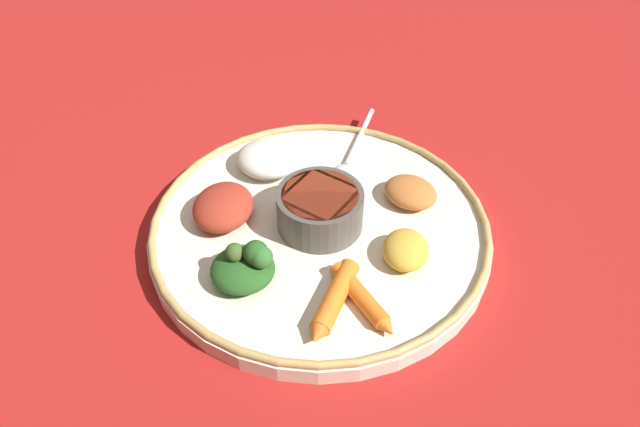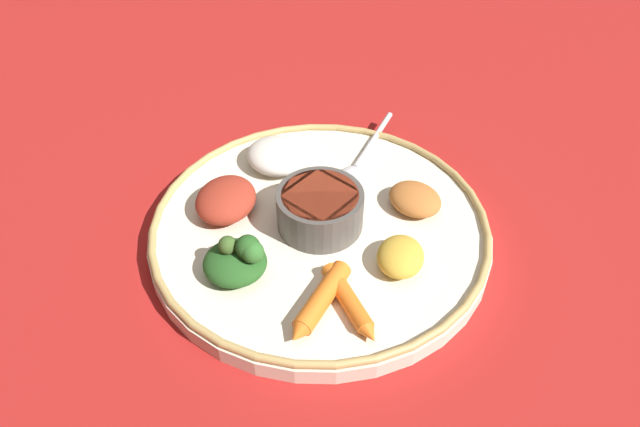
{
  "view_description": "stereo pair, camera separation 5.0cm",
  "coord_description": "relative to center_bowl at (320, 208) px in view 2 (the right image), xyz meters",
  "views": [
    {
      "loc": [
        0.25,
        0.38,
        0.45
      ],
      "look_at": [
        0.0,
        0.0,
        0.03
      ],
      "focal_mm": 33.17,
      "sensor_mm": 36.0,
      "label": 1
    },
    {
      "loc": [
        0.2,
        0.4,
        0.45
      ],
      "look_at": [
        0.0,
        0.0,
        0.03
      ],
      "focal_mm": 33.17,
      "sensor_mm": 36.0,
      "label": 2
    }
  ],
  "objects": [
    {
      "name": "ground_plane",
      "position": [
        0.0,
        0.0,
        -0.04
      ],
      "size": [
        2.4,
        2.4,
        0.0
      ],
      "primitive_type": "plane",
      "color": "maroon"
    },
    {
      "name": "platter",
      "position": [
        0.0,
        0.0,
        -0.03
      ],
      "size": [
        0.36,
        0.36,
        0.02
      ],
      "primitive_type": "cylinder",
      "color": "beige",
      "rests_on": "ground_plane"
    },
    {
      "name": "platter_rim",
      "position": [
        0.0,
        0.0,
        -0.02
      ],
      "size": [
        0.36,
        0.36,
        0.01
      ],
      "primitive_type": "torus",
      "color": "tan",
      "rests_on": "platter"
    },
    {
      "name": "center_bowl",
      "position": [
        0.0,
        0.0,
        0.0
      ],
      "size": [
        0.09,
        0.09,
        0.04
      ],
      "color": "#4C4742",
      "rests_on": "platter"
    },
    {
      "name": "spoon",
      "position": [
        -0.09,
        -0.07,
        -0.02
      ],
      "size": [
        0.13,
        0.11,
        0.01
      ],
      "color": "silver",
      "rests_on": "platter"
    },
    {
      "name": "greens_pile",
      "position": [
        0.1,
        0.03,
        -0.0
      ],
      "size": [
        0.08,
        0.08,
        0.05
      ],
      "color": "#23511E",
      "rests_on": "platter"
    },
    {
      "name": "carrot_near_spoon",
      "position": [
        0.05,
        0.1,
        -0.01
      ],
      "size": [
        0.09,
        0.07,
        0.02
      ],
      "color": "orange",
      "rests_on": "platter"
    },
    {
      "name": "carrot_outer",
      "position": [
        0.03,
        0.11,
        -0.01
      ],
      "size": [
        0.02,
        0.09,
        0.02
      ],
      "color": "orange",
      "rests_on": "platter"
    },
    {
      "name": "mound_chickpea",
      "position": [
        -0.1,
        0.02,
        -0.01
      ],
      "size": [
        0.07,
        0.07,
        0.02
      ],
      "primitive_type": "ellipsoid",
      "rotation": [
        0.0,
        0.0,
        1.86
      ],
      "color": "#B2662D",
      "rests_on": "platter"
    },
    {
      "name": "mound_rice_white",
      "position": [
        0.0,
        -0.11,
        -0.01
      ],
      "size": [
        0.09,
        0.1,
        0.03
      ],
      "primitive_type": "ellipsoid",
      "rotation": [
        0.0,
        0.0,
        2.06
      ],
      "color": "silver",
      "rests_on": "platter"
    },
    {
      "name": "mound_beet",
      "position": [
        0.08,
        -0.06,
        -0.01
      ],
      "size": [
        0.1,
        0.1,
        0.03
      ],
      "primitive_type": "ellipsoid",
      "rotation": [
        0.0,
        0.0,
        3.98
      ],
      "color": "maroon",
      "rests_on": "platter"
    },
    {
      "name": "mound_lentil_yellow",
      "position": [
        -0.04,
        0.09,
        -0.01
      ],
      "size": [
        0.07,
        0.07,
        0.03
      ],
      "primitive_type": "ellipsoid",
      "rotation": [
        0.0,
        0.0,
        0.86
      ],
      "color": "gold",
      "rests_on": "platter"
    }
  ]
}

